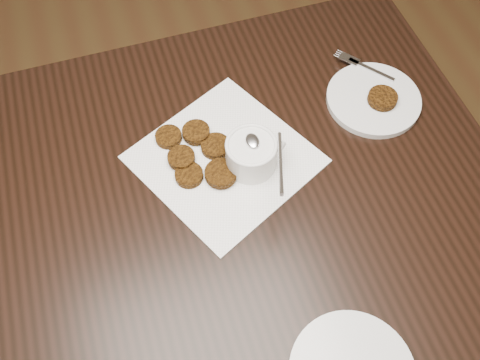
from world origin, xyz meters
name	(u,v)px	position (x,y,z in m)	size (l,w,h in m)	color
table	(171,286)	(-0.07, 0.18, 0.38)	(1.44, 0.93, 0.75)	black
napkin	(225,159)	(0.10, 0.26, 0.75)	(0.31, 0.31, 0.00)	white
sauce_ramekin	(251,144)	(0.15, 0.23, 0.82)	(0.13, 0.13, 0.14)	white
patty_cluster	(194,154)	(0.05, 0.29, 0.76)	(0.21, 0.21, 0.02)	#60370C
plate_with_patty	(374,97)	(0.46, 0.31, 0.76)	(0.21, 0.21, 0.03)	silver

